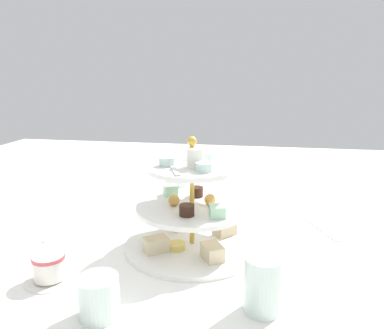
{
  "coord_description": "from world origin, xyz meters",
  "views": [
    {
      "loc": [
        0.74,
        0.13,
        0.37
      ],
      "look_at": [
        0.0,
        0.0,
        0.18
      ],
      "focal_mm": 34.8,
      "sensor_mm": 36.0,
      "label": 1
    }
  ],
  "objects": [
    {
      "name": "water_glass_tall_right",
      "position": [
        -0.26,
        -0.09,
        0.06
      ],
      "size": [
        0.07,
        0.07,
        0.11
      ],
      "primitive_type": "cylinder",
      "color": "silver",
      "rests_on": "ground_plane"
    },
    {
      "name": "ground_plane",
      "position": [
        0.0,
        0.0,
        0.0
      ],
      "size": [
        2.4,
        2.4,
        0.0
      ],
      "primitive_type": "plane",
      "color": "white"
    },
    {
      "name": "butter_knife_right",
      "position": [
        -0.05,
        -0.33,
        0.0
      ],
      "size": [
        0.17,
        0.02,
        0.0
      ],
      "primitive_type": "cube",
      "rotation": [
        0.0,
        0.0,
        6.22
      ],
      "color": "silver",
      "rests_on": "ground_plane"
    },
    {
      "name": "butter_knife_left",
      "position": [
        -0.16,
        0.29,
        0.0
      ],
      "size": [
        0.16,
        0.08,
        0.0
      ],
      "primitive_type": "cube",
      "rotation": [
        0.0,
        0.0,
        3.53
      ],
      "color": "silver",
      "rests_on": "ground_plane"
    },
    {
      "name": "teacup_with_saucer",
      "position": [
        0.18,
        -0.23,
        0.02
      ],
      "size": [
        0.09,
        0.09,
        0.05
      ],
      "color": "white",
      "rests_on": "ground_plane"
    },
    {
      "name": "water_glass_short_left",
      "position": [
        0.26,
        -0.1,
        0.03
      ],
      "size": [
        0.06,
        0.06,
        0.07
      ],
      "primitive_type": "cylinder",
      "color": "silver",
      "rests_on": "ground_plane"
    },
    {
      "name": "water_glass_mid_back",
      "position": [
        0.2,
        0.15,
        0.05
      ],
      "size": [
        0.06,
        0.06,
        0.09
      ],
      "primitive_type": "cylinder",
      "color": "silver",
      "rests_on": "ground_plane"
    },
    {
      "name": "tiered_serving_stand",
      "position": [
        0.0,
        -0.0,
        0.07
      ],
      "size": [
        0.29,
        0.29,
        0.24
      ],
      "color": "white",
      "rests_on": "ground_plane"
    }
  ]
}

